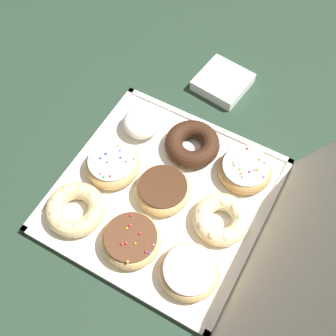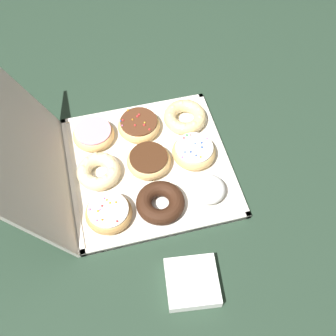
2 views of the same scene
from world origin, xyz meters
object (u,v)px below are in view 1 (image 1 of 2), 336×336
at_px(napkin_stack, 223,82).
at_px(sprinkle_donut_1, 113,163).
at_px(sprinkle_donut_6, 245,170).
at_px(cruller_donut_2, 75,209).
at_px(chocolate_cake_ring_donut_3, 194,145).
at_px(cruller_donut_7, 220,221).
at_px(chocolate_frosted_donut_4, 161,191).
at_px(pink_frosted_donut_8, 189,272).
at_px(sprinkle_donut_5, 133,241).
at_px(donut_box, 163,195).
at_px(powdered_filled_donut_0, 142,122).

bearing_deg(napkin_stack, sprinkle_donut_1, -16.78).
bearing_deg(sprinkle_donut_6, cruller_donut_2, -46.16).
xyz_separation_m(chocolate_cake_ring_donut_3, sprinkle_donut_6, (0.00, 0.12, 0.00)).
relative_size(cruller_donut_2, cruller_donut_7, 1.06).
relative_size(sprinkle_donut_6, cruller_donut_7, 1.01).
relative_size(chocolate_frosted_donut_4, pink_frosted_donut_8, 1.01).
relative_size(sprinkle_donut_5, pink_frosted_donut_8, 1.03).
xyz_separation_m(sprinkle_donut_6, napkin_stack, (-0.20, -0.15, -0.02)).
distance_m(donut_box, sprinkle_donut_6, 0.18).
height_order(powdered_filled_donut_0, pink_frosted_donut_8, powdered_filled_donut_0).
relative_size(donut_box, cruller_donut_7, 3.68).
xyz_separation_m(donut_box, cruller_donut_7, (0.00, 0.13, 0.02)).
relative_size(sprinkle_donut_1, cruller_donut_7, 1.03).
bearing_deg(chocolate_cake_ring_donut_3, napkin_stack, -172.42).
bearing_deg(chocolate_frosted_donut_4, cruller_donut_2, -47.36).
bearing_deg(chocolate_cake_ring_donut_3, cruller_donut_2, -28.44).
xyz_separation_m(donut_box, pink_frosted_donut_8, (0.12, 0.12, 0.02)).
relative_size(chocolate_frosted_donut_4, napkin_stack, 1.00).
distance_m(sprinkle_donut_1, chocolate_frosted_donut_4, 0.12).
bearing_deg(pink_frosted_donut_8, sprinkle_donut_5, -90.01).
distance_m(chocolate_frosted_donut_4, pink_frosted_donut_8, 0.17).
distance_m(powdered_filled_donut_0, napkin_stack, 0.23).
bearing_deg(pink_frosted_donut_8, chocolate_frosted_donut_4, -133.17).
distance_m(cruller_donut_2, chocolate_cake_ring_donut_3, 0.28).
bearing_deg(pink_frosted_donut_8, sprinkle_donut_6, 179.84).
bearing_deg(powdered_filled_donut_0, sprinkle_donut_5, 27.52).
xyz_separation_m(donut_box, powdered_filled_donut_0, (-0.12, -0.12, 0.03)).
xyz_separation_m(cruller_donut_2, pink_frosted_donut_8, (0.00, 0.25, -0.00)).
bearing_deg(chocolate_frosted_donut_4, cruller_donut_7, 89.62).
height_order(cruller_donut_2, sprinkle_donut_6, sprinkle_donut_6).
height_order(sprinkle_donut_5, napkin_stack, sprinkle_donut_5).
height_order(powdered_filled_donut_0, sprinkle_donut_1, powdered_filled_donut_0).
bearing_deg(chocolate_cake_ring_donut_3, powdered_filled_donut_0, -87.14).
bearing_deg(cruller_donut_2, sprinkle_donut_6, 133.84).
bearing_deg(chocolate_frosted_donut_4, powdered_filled_donut_0, -136.01).
bearing_deg(sprinkle_donut_1, sprinkle_donut_5, 44.98).
height_order(donut_box, chocolate_cake_ring_donut_3, chocolate_cake_ring_donut_3).
relative_size(donut_box, chocolate_frosted_donut_4, 3.63).
bearing_deg(cruller_donut_7, pink_frosted_donut_8, -2.51).
bearing_deg(powdered_filled_donut_0, sprinkle_donut_1, 0.44).
xyz_separation_m(donut_box, sprinkle_donut_5, (0.12, 0.00, 0.02)).
bearing_deg(chocolate_cake_ring_donut_3, sprinkle_donut_1, -45.43).
height_order(powdered_filled_donut_0, cruller_donut_7, powdered_filled_donut_0).
xyz_separation_m(cruller_donut_2, cruller_donut_7, (-0.12, 0.26, 0.00)).
xyz_separation_m(cruller_donut_2, sprinkle_donut_5, (0.00, 0.13, 0.00)).
relative_size(donut_box, napkin_stack, 3.63).
height_order(sprinkle_donut_5, sprinkle_donut_6, same).
bearing_deg(sprinkle_donut_6, sprinkle_donut_5, -26.09).
xyz_separation_m(powdered_filled_donut_0, sprinkle_donut_6, (-0.00, 0.25, -0.00)).
relative_size(donut_box, chocolate_cake_ring_donut_3, 3.48).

